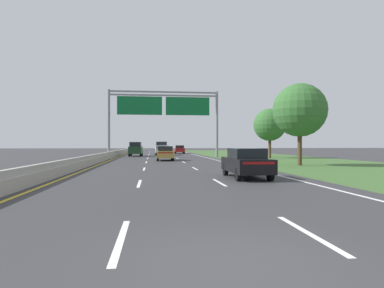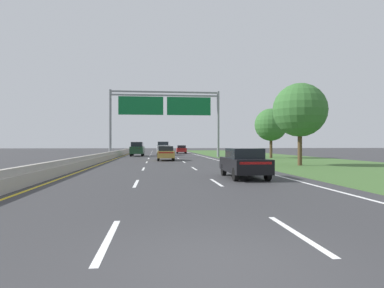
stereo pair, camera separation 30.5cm
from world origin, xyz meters
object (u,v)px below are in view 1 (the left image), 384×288
roadside_tree_mid (270,125)px  car_gold_centre_lane_sedan (165,153)px  overhead_sign_gantry (164,109)px  car_black_right_lane_sedan (246,162)px  car_red_right_lane_sedan (180,149)px  pickup_truck_white (162,149)px  car_darkgreen_left_lane_suv (136,149)px  roadside_tree_near (300,110)px

roadside_tree_mid → car_gold_centre_lane_sedan: bearing=-161.3°
overhead_sign_gantry → car_black_right_lane_sedan: (3.39, -28.38, -5.72)m
car_red_right_lane_sedan → pickup_truck_white: bearing=160.2°
pickup_truck_white → car_gold_centre_lane_sedan: 17.91m
car_black_right_lane_sedan → car_darkgreen_left_lane_suv: 34.39m
car_black_right_lane_sedan → pickup_truck_white: bearing=5.8°
pickup_truck_white → car_gold_centre_lane_sedan: pickup_truck_white is taller
overhead_sign_gantry → car_red_right_lane_sedan: (3.65, 18.62, -5.72)m
pickup_truck_white → car_black_right_lane_sedan: 37.68m
overhead_sign_gantry → roadside_tree_mid: size_ratio=2.37×
overhead_sign_gantry → pickup_truck_white: (-0.07, 9.14, -5.46)m
pickup_truck_white → car_gold_centre_lane_sedan: (-0.09, -17.91, -0.26)m
car_gold_centre_lane_sedan → roadside_tree_mid: (13.59, 4.60, 3.46)m
overhead_sign_gantry → roadside_tree_near: size_ratio=2.19×
car_black_right_lane_sedan → car_darkgreen_left_lane_suv: bearing=13.0°
roadside_tree_mid → car_black_right_lane_sedan: bearing=-112.5°
car_gold_centre_lane_sedan → car_red_right_lane_sedan: bearing=-7.0°
pickup_truck_white → car_darkgreen_left_lane_suv: (-3.96, -3.94, 0.02)m
car_gold_centre_lane_sedan → car_darkgreen_left_lane_suv: size_ratio=0.93×
overhead_sign_gantry → car_black_right_lane_sedan: bearing=-83.2°
car_gold_centre_lane_sedan → car_black_right_lane_sedan: 19.93m
pickup_truck_white → car_black_right_lane_sedan: (3.47, -37.52, -0.26)m
car_red_right_lane_sedan → roadside_tree_mid: (9.77, -22.79, 3.46)m
overhead_sign_gantry → car_gold_centre_lane_sedan: bearing=-91.1°
car_red_right_lane_sedan → roadside_tree_near: 38.41m
car_gold_centre_lane_sedan → car_darkgreen_left_lane_suv: (-3.86, 13.97, 0.28)m
car_darkgreen_left_lane_suv → roadside_tree_near: (14.72, -24.15, 3.53)m
pickup_truck_white → car_red_right_lane_sedan: 10.18m
car_gold_centre_lane_sedan → car_darkgreen_left_lane_suv: bearing=16.4°
car_red_right_lane_sedan → car_darkgreen_left_lane_suv: car_darkgreen_left_lane_suv is taller
roadside_tree_near → roadside_tree_mid: size_ratio=1.08×
car_gold_centre_lane_sedan → car_red_right_lane_sedan: 27.65m
car_darkgreen_left_lane_suv → overhead_sign_gantry: bearing=-141.1°
pickup_truck_white → roadside_tree_near: (10.76, -28.09, 3.55)m
car_black_right_lane_sedan → roadside_tree_near: (7.29, 9.43, 3.81)m
roadside_tree_mid → roadside_tree_near: bearing=-100.5°
roadside_tree_near → car_gold_centre_lane_sedan: bearing=136.8°
car_red_right_lane_sedan → roadside_tree_near: size_ratio=0.65×
overhead_sign_gantry → pickup_truck_white: size_ratio=2.78×
roadside_tree_near → pickup_truck_white: bearing=111.0°
overhead_sign_gantry → pickup_truck_white: bearing=90.5°
car_gold_centre_lane_sedan → car_black_right_lane_sedan: (3.56, -19.61, 0.00)m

